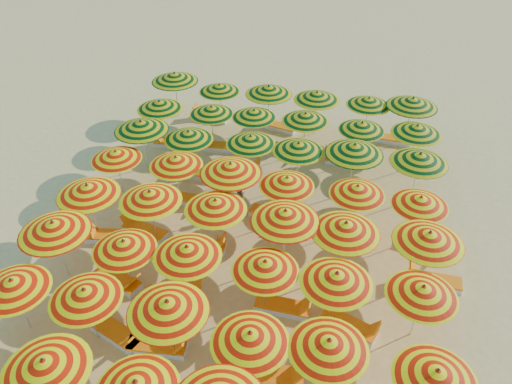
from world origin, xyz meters
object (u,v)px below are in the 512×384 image
umbrella_12 (54,227)px  umbrella_16 (337,278)px  umbrella_9 (250,337)px  umbrella_11 (436,375)px  lounger_8 (284,307)px  umbrella_47 (412,102)px  umbrella_1 (44,365)px  umbrella_29 (420,201)px  lounger_4 (159,346)px  lounger_17 (429,244)px  lounger_11 (144,230)px  umbrella_6 (13,285)px  umbrella_38 (254,114)px  lounger_16 (338,228)px  umbrella_21 (285,216)px  umbrella_45 (317,96)px  umbrella_19 (150,196)px  umbrella_37 (212,110)px  beachgoer_b (239,200)px  umbrella_17 (423,291)px  umbrella_31 (188,135)px  umbrella_34 (355,149)px  lounger_19 (241,170)px  lounger_12 (203,246)px  lounger_14 (194,200)px  lounger_21 (222,147)px  umbrella_10 (329,345)px  lounger_5 (273,377)px  lounger_10 (109,236)px  lounger_13 (433,281)px  umbrella_14 (187,251)px  umbrella_43 (219,88)px  umbrella_40 (362,126)px  lounger_9 (350,326)px  lounger_26 (391,139)px  umbrella_41 (417,130)px  umbrella_44 (269,90)px  umbrella_8 (168,306)px  umbrella_30 (141,126)px  umbrella_22 (346,227)px  umbrella_27 (287,182)px  umbrella_46 (369,102)px  lounger_22 (292,151)px  umbrella_13 (124,245)px  lounger_18 (202,174)px  umbrella_28 (357,190)px  lounger_25 (279,126)px  umbrella_18 (88,190)px  lounger_3 (118,334)px  umbrella_23 (429,237)px

umbrella_12 → umbrella_16: bearing=-0.1°
umbrella_9 → umbrella_11: bearing=-0.6°
lounger_8 → umbrella_47: bearing=73.3°
umbrella_1 → umbrella_29: umbrella_1 is taller
lounger_4 → lounger_8: (3.24, 2.21, 0.00)m
lounger_17 → lounger_11: bearing=-161.4°
umbrella_6 → umbrella_38: 12.10m
lounger_16 → umbrella_9: bearing=-104.7°
umbrella_21 → lounger_16: size_ratio=1.56×
umbrella_45 → lounger_4: (-2.72, -13.17, -1.85)m
umbrella_19 → umbrella_37: bearing=89.1°
beachgoer_b → umbrella_17: bearing=43.2°
umbrella_6 → umbrella_38: (4.24, 11.33, -0.07)m
umbrella_31 → umbrella_34: size_ratio=0.93×
lounger_17 → lounger_19: same height
lounger_12 → lounger_14: size_ratio=1.03×
umbrella_19 → lounger_21: (0.61, 6.47, -1.86)m
umbrella_10 → lounger_12: 6.74m
umbrella_1 → lounger_5: bearing=22.2°
lounger_10 → lounger_13: 11.29m
umbrella_14 → umbrella_43: umbrella_14 is taller
umbrella_40 → lounger_4: umbrella_40 is taller
lounger_9 → umbrella_9: bearing=-115.9°
lounger_12 → lounger_26: (6.41, 8.98, 0.00)m
umbrella_43 → umbrella_45: bearing=-1.4°
umbrella_41 → umbrella_44: bearing=162.8°
umbrella_8 → umbrella_30: bearing=117.3°
umbrella_17 → umbrella_22: 3.03m
umbrella_1 → lounger_9: (7.00, 4.23, -1.85)m
lounger_11 → umbrella_27: bearing=-144.0°
umbrella_40 → lounger_17: (2.83, -4.94, -1.68)m
umbrella_46 → lounger_22: umbrella_46 is taller
umbrella_13 → lounger_4: (1.73, -2.05, -1.70)m
umbrella_22 → lounger_18: bearing=145.1°
umbrella_28 → lounger_25: umbrella_28 is taller
umbrella_18 → umbrella_31: (2.06, 4.51, -0.17)m
umbrella_14 → lounger_14: 5.10m
lounger_8 → lounger_12: 3.86m
umbrella_10 → beachgoer_b: bearing=121.0°
umbrella_16 → umbrella_34: 6.69m
umbrella_44 → lounger_3: bearing=-97.8°
umbrella_12 → lounger_8: (7.29, 0.13, -1.95)m
umbrella_23 → umbrella_44: bearing=127.5°
lounger_10 → lounger_22: 9.02m
umbrella_41 → umbrella_8: bearing=-120.8°
umbrella_27 → umbrella_9: bearing=-87.7°
umbrella_37 → lounger_22: umbrella_37 is taller
lounger_12 → lounger_13: bearing=-6.0°
umbrella_41 → lounger_16: bearing=-118.7°
lounger_8 → lounger_21: bearing=119.2°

